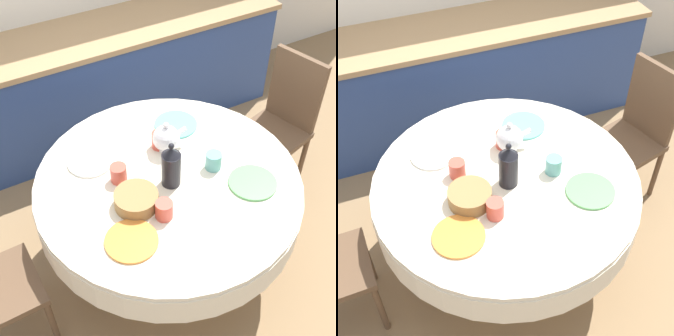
# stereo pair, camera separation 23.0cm
# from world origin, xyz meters

# --- Properties ---
(ground_plane) EXTENTS (12.00, 12.00, 0.00)m
(ground_plane) POSITION_xyz_m (0.00, 0.00, 0.00)
(ground_plane) COLOR #8E704C
(kitchen_counter) EXTENTS (3.24, 0.64, 0.88)m
(kitchen_counter) POSITION_xyz_m (0.00, 1.40, 0.44)
(kitchen_counter) COLOR #2D4784
(kitchen_counter) RESTS_ON ground_plane
(dining_table) EXTENTS (1.45, 1.45, 0.73)m
(dining_table) POSITION_xyz_m (0.00, 0.00, 0.61)
(dining_table) COLOR tan
(dining_table) RESTS_ON ground_plane
(chair_left) EXTENTS (0.49, 0.49, 0.98)m
(chair_left) POSITION_xyz_m (1.04, 0.27, 0.54)
(chair_left) COLOR brown
(chair_left) RESTS_ON ground_plane
(plate_near_left) EXTENTS (0.26, 0.26, 0.01)m
(plate_near_left) POSITION_xyz_m (-0.35, -0.28, 0.73)
(plate_near_left) COLOR orange
(plate_near_left) RESTS_ON dining_table
(cup_near_left) EXTENTS (0.09, 0.09, 0.10)m
(cup_near_left) POSITION_xyz_m (-0.14, -0.22, 0.77)
(cup_near_left) COLOR #CC4C3D
(cup_near_left) RESTS_ON dining_table
(plate_near_right) EXTENTS (0.26, 0.26, 0.01)m
(plate_near_right) POSITION_xyz_m (0.37, -0.25, 0.73)
(plate_near_right) COLOR #5BA85B
(plate_near_right) RESTS_ON dining_table
(cup_near_right) EXTENTS (0.09, 0.09, 0.10)m
(cup_near_right) POSITION_xyz_m (0.26, -0.04, 0.77)
(cup_near_right) COLOR #5BA39E
(cup_near_right) RESTS_ON dining_table
(plate_far_left) EXTENTS (0.26, 0.26, 0.01)m
(plate_far_left) POSITION_xyz_m (-0.31, 0.32, 0.73)
(plate_far_left) COLOR white
(plate_far_left) RESTS_ON dining_table
(cup_far_left) EXTENTS (0.09, 0.09, 0.10)m
(cup_far_left) POSITION_xyz_m (-0.23, 0.12, 0.77)
(cup_far_left) COLOR #CC4C3D
(cup_far_left) RESTS_ON dining_table
(plate_far_right) EXTENTS (0.26, 0.26, 0.01)m
(plate_far_right) POSITION_xyz_m (0.26, 0.37, 0.73)
(plate_far_right) COLOR #60BCB7
(plate_far_right) RESTS_ON dining_table
(cup_far_right) EXTENTS (0.09, 0.09, 0.10)m
(cup_far_right) POSITION_xyz_m (0.08, 0.25, 0.77)
(cup_far_right) COLOR #CC4C3D
(cup_far_right) RESTS_ON dining_table
(coffee_carafe) EXTENTS (0.10, 0.10, 0.28)m
(coffee_carafe) POSITION_xyz_m (-0.00, -0.03, 0.85)
(coffee_carafe) COLOR black
(coffee_carafe) RESTS_ON dining_table
(teapot) EXTENTS (0.21, 0.15, 0.20)m
(teapot) POSITION_xyz_m (0.10, 0.20, 0.81)
(teapot) COLOR white
(teapot) RESTS_ON dining_table
(bread_basket) EXTENTS (0.23, 0.23, 0.08)m
(bread_basket) POSITION_xyz_m (-0.23, -0.09, 0.76)
(bread_basket) COLOR olive
(bread_basket) RESTS_ON dining_table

